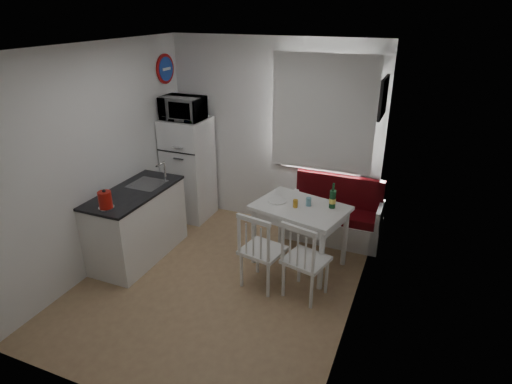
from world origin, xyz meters
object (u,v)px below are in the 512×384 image
dining_table (300,213)px  chair_right (304,254)px  microwave (183,108)px  wine_bottle (333,196)px  kettle (105,200)px  kitchen_counter (138,223)px  bench (335,220)px  chair_left (260,244)px  fridge (189,169)px

dining_table → chair_right: bearing=-55.9°
dining_table → microwave: (-1.90, 0.61, 0.96)m
chair_right → wine_bottle: (0.10, 0.76, 0.37)m
chair_right → kettle: 2.22m
kitchen_counter → bench: bearing=31.7°
bench → microwave: (-2.17, -0.16, 1.37)m
bench → chair_right: (-0.02, -1.43, 0.28)m
chair_right → kettle: bearing=-153.5°
chair_left → fridge: 2.13m
fridge → kettle: (0.03, -1.78, 0.27)m
chair_left → microwave: (-1.65, 1.27, 1.08)m
dining_table → chair_right: 0.72m
microwave → chair_left: bearing=-37.6°
fridge → dining_table: bearing=-19.1°
chair_right → fridge: 2.53m
kettle → kitchen_counter: bearing=95.3°
chair_left → kettle: bearing=-153.3°
fridge → microwave: (0.00, -0.05, 0.91)m
dining_table → microwave: size_ratio=2.08×
chair_right → kettle: size_ratio=2.27×
bench → kettle: 2.95m
fridge → kettle: bearing=-89.0°
bench → wine_bottle: bearing=-83.0°
chair_left → fridge: bearing=152.3°
wine_bottle → fridge: bearing=166.1°
bench → fridge: (-2.17, -0.11, 0.46)m
kitchen_counter → chair_right: bearing=-2.1°
chair_right → fridge: bearing=162.8°
kettle → wine_bottle: bearing=28.8°
kitchen_counter → kettle: size_ratio=5.74×
kettle → microwave: bearing=91.0°
wine_bottle → dining_table: bearing=-164.1°
chair_right → kettle: (-2.12, -0.46, 0.45)m
chair_right → fridge: fridge is taller
fridge → microwave: microwave is taller
fridge → wine_bottle: bearing=-13.9°
fridge → chair_right: bearing=-31.6°
fridge → kettle: fridge is taller
chair_left → kettle: (-1.62, -0.46, 0.44)m
kitchen_counter → dining_table: kitchen_counter is taller
dining_table → kettle: 2.21m
microwave → wine_bottle: 2.42m
kitchen_counter → bench: (2.19, 1.35, -0.16)m
kitchen_counter → fridge: fridge is taller
microwave → wine_bottle: microwave is taller
microwave → kettle: 1.85m
dining_table → chair_left: bearing=-97.1°
chair_right → kitchen_counter: bearing=-167.7°
bench → chair_left: (-0.52, -1.43, 0.28)m
bench → microwave: 2.57m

